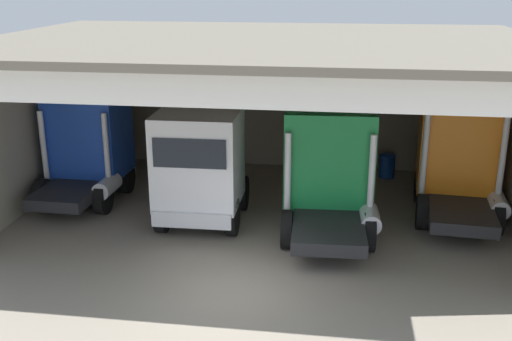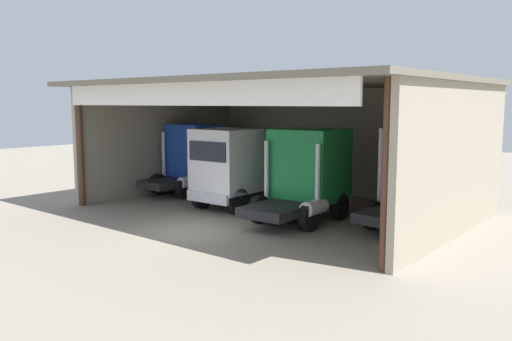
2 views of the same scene
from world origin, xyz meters
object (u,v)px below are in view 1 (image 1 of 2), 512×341
(truck_blue_right_bay, at_px, (88,145))
(tool_cart, at_px, (181,159))
(truck_green_center_right_bay, at_px, (329,166))
(truck_orange_left_bay, at_px, (460,154))
(truck_white_center_bay, at_px, (200,166))
(oil_drum, at_px, (387,166))

(truck_blue_right_bay, xyz_separation_m, tool_cart, (2.31, 3.26, -1.34))
(truck_blue_right_bay, xyz_separation_m, truck_green_center_right_bay, (8.08, -1.40, 0.07))
(truck_orange_left_bay, bearing_deg, truck_green_center_right_bay, -151.89)
(truck_white_center_bay, relative_size, truck_green_center_right_bay, 0.87)
(truck_blue_right_bay, xyz_separation_m, truck_orange_left_bay, (12.08, 0.35, 0.10))
(truck_blue_right_bay, xyz_separation_m, oil_drum, (10.14, 3.63, -1.41))
(truck_white_center_bay, bearing_deg, truck_orange_left_bay, -165.89)
(truck_white_center_bay, xyz_separation_m, truck_orange_left_bay, (7.81, 2.13, 0.07))
(truck_green_center_right_bay, bearing_deg, oil_drum, 64.99)
(truck_green_center_right_bay, bearing_deg, truck_blue_right_bay, 167.52)
(oil_drum, bearing_deg, truck_white_center_bay, -137.34)
(truck_blue_right_bay, bearing_deg, truck_orange_left_bay, 2.73)
(truck_green_center_right_bay, xyz_separation_m, truck_orange_left_bay, (4.00, 1.75, 0.03))
(truck_green_center_right_bay, distance_m, tool_cart, 7.55)
(truck_orange_left_bay, xyz_separation_m, tool_cart, (-9.77, 2.91, -1.44))
(truck_white_center_bay, xyz_separation_m, tool_cart, (-1.96, 5.04, -1.37))
(oil_drum, bearing_deg, truck_blue_right_bay, -160.29)
(truck_blue_right_bay, bearing_deg, tool_cart, 55.79)
(truck_blue_right_bay, bearing_deg, oil_drum, 20.78)
(truck_orange_left_bay, relative_size, tool_cart, 5.02)
(truck_orange_left_bay, xyz_separation_m, oil_drum, (-1.94, 3.28, -1.51))
(truck_blue_right_bay, bearing_deg, truck_white_center_bay, -21.57)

